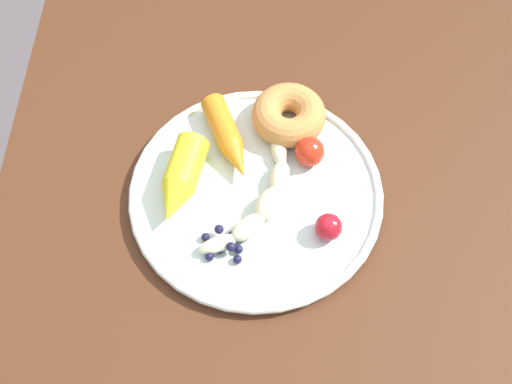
{
  "coord_description": "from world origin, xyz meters",
  "views": [
    {
      "loc": [
        0.41,
        -0.04,
        1.47
      ],
      "look_at": [
        -0.0,
        -0.05,
        0.75
      ],
      "focal_mm": 45.39,
      "sensor_mm": 36.0,
      "label": 1
    }
  ],
  "objects_px": {
    "tomato_near": "(310,152)",
    "banana": "(262,201)",
    "donut": "(289,115)",
    "dining_table": "(290,229)",
    "carrot_yellow": "(181,180)",
    "carrot_orange": "(228,138)",
    "plate": "(256,193)",
    "blueberry_pile": "(224,244)",
    "tomato_mid": "(329,227)"
  },
  "relations": [
    {
      "from": "tomato_near",
      "to": "blueberry_pile",
      "type": "bearing_deg",
      "value": -39.12
    },
    {
      "from": "donut",
      "to": "tomato_mid",
      "type": "distance_m",
      "value": 0.17
    },
    {
      "from": "plate",
      "to": "carrot_orange",
      "type": "height_order",
      "value": "carrot_orange"
    },
    {
      "from": "tomato_near",
      "to": "plate",
      "type": "bearing_deg",
      "value": -53.25
    },
    {
      "from": "tomato_mid",
      "to": "plate",
      "type": "bearing_deg",
      "value": -122.29
    },
    {
      "from": "donut",
      "to": "banana",
      "type": "bearing_deg",
      "value": -14.52
    },
    {
      "from": "plate",
      "to": "donut",
      "type": "bearing_deg",
      "value": 159.18
    },
    {
      "from": "plate",
      "to": "donut",
      "type": "xyz_separation_m",
      "value": [
        -0.11,
        0.04,
        0.02
      ]
    },
    {
      "from": "tomato_near",
      "to": "tomato_mid",
      "type": "bearing_deg",
      "value": 11.3
    },
    {
      "from": "carrot_orange",
      "to": "plate",
      "type": "bearing_deg",
      "value": 28.49
    },
    {
      "from": "dining_table",
      "to": "donut",
      "type": "height_order",
      "value": "donut"
    },
    {
      "from": "dining_table",
      "to": "donut",
      "type": "distance_m",
      "value": 0.16
    },
    {
      "from": "tomato_mid",
      "to": "carrot_orange",
      "type": "bearing_deg",
      "value": -134.94
    },
    {
      "from": "carrot_yellow",
      "to": "blueberry_pile",
      "type": "bearing_deg",
      "value": 35.47
    },
    {
      "from": "carrot_yellow",
      "to": "tomato_near",
      "type": "relative_size",
      "value": 3.21
    },
    {
      "from": "plate",
      "to": "banana",
      "type": "relative_size",
      "value": 1.81
    },
    {
      "from": "carrot_orange",
      "to": "tomato_mid",
      "type": "relative_size",
      "value": 3.86
    },
    {
      "from": "carrot_orange",
      "to": "tomato_mid",
      "type": "bearing_deg",
      "value": 45.06
    },
    {
      "from": "plate",
      "to": "carrot_orange",
      "type": "relative_size",
      "value": 2.49
    },
    {
      "from": "dining_table",
      "to": "carrot_yellow",
      "type": "height_order",
      "value": "carrot_yellow"
    },
    {
      "from": "donut",
      "to": "carrot_orange",
      "type": "bearing_deg",
      "value": -65.04
    },
    {
      "from": "plate",
      "to": "tomato_mid",
      "type": "relative_size",
      "value": 9.61
    },
    {
      "from": "plate",
      "to": "tomato_near",
      "type": "relative_size",
      "value": 8.38
    },
    {
      "from": "plate",
      "to": "tomato_mid",
      "type": "bearing_deg",
      "value": 57.71
    },
    {
      "from": "plate",
      "to": "tomato_near",
      "type": "height_order",
      "value": "tomato_near"
    },
    {
      "from": "dining_table",
      "to": "carrot_yellow",
      "type": "distance_m",
      "value": 0.19
    },
    {
      "from": "blueberry_pile",
      "to": "tomato_near",
      "type": "relative_size",
      "value": 1.33
    },
    {
      "from": "plate",
      "to": "tomato_near",
      "type": "bearing_deg",
      "value": 126.75
    },
    {
      "from": "plate",
      "to": "tomato_mid",
      "type": "distance_m",
      "value": 0.11
    },
    {
      "from": "blueberry_pile",
      "to": "carrot_orange",
      "type": "bearing_deg",
      "value": -179.33
    },
    {
      "from": "dining_table",
      "to": "blueberry_pile",
      "type": "xyz_separation_m",
      "value": [
        0.08,
        -0.09,
        0.11
      ]
    },
    {
      "from": "banana",
      "to": "tomato_mid",
      "type": "distance_m",
      "value": 0.09
    },
    {
      "from": "banana",
      "to": "donut",
      "type": "xyz_separation_m",
      "value": [
        -0.13,
        0.03,
        0.01
      ]
    },
    {
      "from": "banana",
      "to": "blueberry_pile",
      "type": "xyz_separation_m",
      "value": [
        0.06,
        -0.05,
        -0.01
      ]
    },
    {
      "from": "carrot_yellow",
      "to": "blueberry_pile",
      "type": "distance_m",
      "value": 0.1
    },
    {
      "from": "tomato_near",
      "to": "dining_table",
      "type": "bearing_deg",
      "value": -20.6
    },
    {
      "from": "tomato_near",
      "to": "banana",
      "type": "bearing_deg",
      "value": -40.36
    },
    {
      "from": "carrot_orange",
      "to": "tomato_near",
      "type": "relative_size",
      "value": 3.37
    },
    {
      "from": "dining_table",
      "to": "blueberry_pile",
      "type": "height_order",
      "value": "blueberry_pile"
    },
    {
      "from": "dining_table",
      "to": "plate",
      "type": "xyz_separation_m",
      "value": [
        -0.0,
        -0.05,
        0.1
      ]
    },
    {
      "from": "banana",
      "to": "carrot_yellow",
      "type": "distance_m",
      "value": 0.11
    },
    {
      "from": "carrot_yellow",
      "to": "tomato_mid",
      "type": "distance_m",
      "value": 0.19
    },
    {
      "from": "dining_table",
      "to": "donut",
      "type": "relative_size",
      "value": 11.79
    },
    {
      "from": "donut",
      "to": "tomato_near",
      "type": "height_order",
      "value": "same"
    },
    {
      "from": "dining_table",
      "to": "carrot_orange",
      "type": "xyz_separation_m",
      "value": [
        -0.07,
        -0.09,
        0.12
      ]
    },
    {
      "from": "dining_table",
      "to": "tomato_mid",
      "type": "height_order",
      "value": "tomato_mid"
    },
    {
      "from": "banana",
      "to": "donut",
      "type": "bearing_deg",
      "value": 165.48
    },
    {
      "from": "plate",
      "to": "blueberry_pile",
      "type": "bearing_deg",
      "value": -25.29
    },
    {
      "from": "carrot_orange",
      "to": "tomato_near",
      "type": "bearing_deg",
      "value": 79.07
    },
    {
      "from": "carrot_yellow",
      "to": "tomato_near",
      "type": "bearing_deg",
      "value": 106.31
    }
  ]
}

